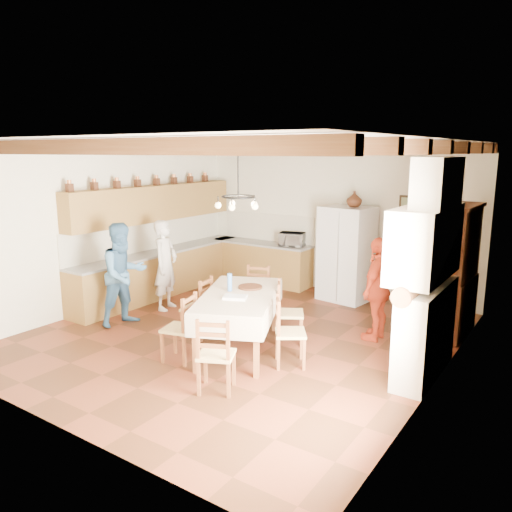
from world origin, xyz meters
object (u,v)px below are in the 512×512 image
Objects in this scene: microwave at (292,239)px; chair_left_near at (179,327)px; hutch at (456,271)px; chair_right_far at (290,312)px; dining_table at (239,299)px; chair_right_near at (290,331)px; refrigerator at (346,254)px; person_woman_red at (378,289)px; chair_end_near at (216,353)px; chair_end_far at (256,295)px; person_woman_blue at (124,274)px; chair_left_far at (197,307)px; person_man at (166,265)px.

chair_left_near is at bearing -97.71° from microwave.
chair_left_near is at bearing -130.29° from hutch.
microwave is at bearing -1.42° from chair_right_far.
microwave is (-3.52, 0.99, 0.01)m from hutch.
dining_table is 4.27× the size of microwave.
chair_right_near is at bearing -76.31° from microwave.
dining_table is (-0.23, -3.23, -0.14)m from refrigerator.
chair_left_near is (-0.71, -4.00, -0.44)m from refrigerator.
chair_right_far is 1.40m from person_woman_red.
chair_right_far is 1.00× the size of chair_end_near.
chair_right_near and chair_end_near have the same top height.
chair_left_near is at bearing -108.27° from chair_end_far.
person_woman_blue reaches higher than dining_table.
chair_left_far is 1.00× the size of chair_right_far.
chair_end_far is (-0.71, -2.09, -0.44)m from refrigerator.
chair_end_near is 2.97m from person_woman_blue.
chair_right_near is 1.00× the size of chair_end_far.
chair_left_near is 1.00× the size of chair_end_near.
person_man reaches higher than chair_end_near.
person_woman_red reaches higher than chair_right_near.
chair_right_near is 1.82m from chair_end_far.
person_woman_blue is (-2.24, -0.17, 0.09)m from dining_table.
hutch is 1.20× the size of person_woman_blue.
hutch is 0.94× the size of dining_table.
person_man reaches higher than dining_table.
chair_right_far is (1.33, 0.60, 0.00)m from chair_left_far.
person_woman_red is at bearing -135.57° from chair_end_near.
chair_right_near is (1.75, -0.11, 0.00)m from chair_left_far.
chair_right_far is (-1.96, -1.76, -0.56)m from hutch.
person_woman_blue is 3.35× the size of microwave.
chair_left_far is at bearing -68.05° from chair_end_near.
person_man reaches higher than person_woman_red.
refrigerator is at bearing -140.01° from person_woman_red.
dining_table is 2.29× the size of chair_right_near.
refrigerator reaches higher than dining_table.
hutch reaches higher than chair_left_near.
dining_table is at bearing -75.98° from person_woman_blue.
chair_left_near is 2.42m from person_man.
microwave is at bearing 166.33° from hutch.
hutch is 2.16× the size of chair_right_far.
chair_end_near is at bearing 53.25° from chair_left_near.
person_woman_red is (1.51, 1.55, 0.03)m from dining_table.
hutch is 2.16× the size of chair_end_far.
person_woman_blue is (-2.76, 1.03, 0.38)m from chair_end_near.
person_woman_blue reaches higher than chair_left_near.
microwave is at bearing -39.31° from person_man.
person_woman_red is at bearing -94.19° from person_man.
hutch is 3.23m from chair_end_far.
person_man is at bearing -76.44° from person_woman_red.
dining_table is 1.33× the size of person_man.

